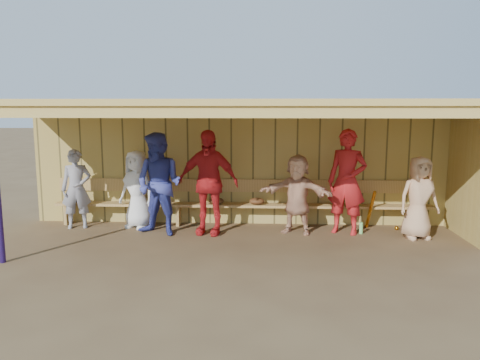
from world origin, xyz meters
name	(u,v)px	position (x,y,z in m)	size (l,w,h in m)	color
ground	(239,240)	(0.00, 0.00, 0.00)	(90.00, 90.00, 0.00)	brown
player_a	(77,189)	(-3.25, 0.74, 0.79)	(0.57, 0.38, 1.57)	gray
player_b	(137,189)	(-2.06, 0.81, 0.77)	(0.76, 0.49, 1.55)	white
player_c	(159,184)	(-1.51, 0.33, 0.96)	(0.94, 0.73, 1.92)	#38409A
player_d	(208,182)	(-0.61, 0.45, 0.99)	(1.16, 0.48, 1.97)	red
player_f	(297,194)	(1.07, 0.55, 0.76)	(1.40, 0.45, 1.51)	tan
player_g	(347,182)	(2.00, 0.59, 0.99)	(0.73, 0.48, 1.99)	red
player_h	(419,198)	(3.25, 0.30, 0.76)	(0.74, 0.48, 1.51)	tan
dugout_structure	(261,144)	(0.39, 0.69, 1.69)	(8.80, 3.20, 2.50)	tan
bench	(242,200)	(0.00, 1.12, 0.53)	(7.60, 0.34, 0.93)	tan
dugout_equipment	(219,202)	(-0.46, 0.99, 0.49)	(6.56, 0.62, 0.80)	#C77317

